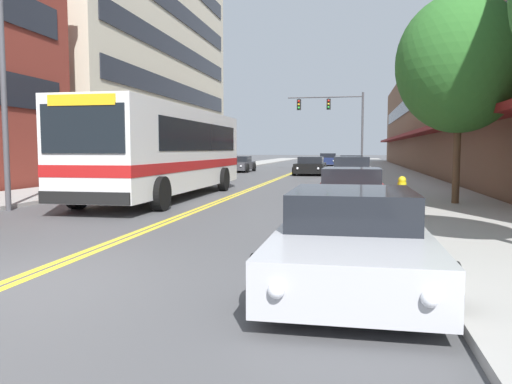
{
  "coord_description": "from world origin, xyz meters",
  "views": [
    {
      "loc": [
        4.45,
        -5.62,
        1.76
      ],
      "look_at": [
        -0.18,
        18.24,
        -0.31
      ],
      "focal_mm": 35.0,
      "sensor_mm": 36.0,
      "label": 1
    }
  ],
  "objects_px": {
    "city_bus": "(168,148)",
    "traffic_signal_mast": "(337,115)",
    "car_black_moving_lead": "(311,166)",
    "car_slate_blue_parked_right_far": "(351,165)",
    "car_champagne_parked_left_near": "(216,167)",
    "car_dark_grey_parked_left_far": "(239,164)",
    "fire_hydrant": "(402,189)",
    "car_silver_parked_right_foreground": "(352,237)",
    "car_red_parked_right_mid": "(351,192)",
    "car_white_parked_right_end": "(351,173)",
    "car_navy_moving_second": "(328,160)",
    "street_lamp_left_near": "(10,32)",
    "street_tree_right_mid": "(460,64)"
  },
  "relations": [
    {
      "from": "city_bus",
      "to": "car_red_parked_right_mid",
      "type": "bearing_deg",
      "value": -25.78
    },
    {
      "from": "car_silver_parked_right_foreground",
      "to": "street_lamp_left_near",
      "type": "bearing_deg",
      "value": 148.47
    },
    {
      "from": "car_slate_blue_parked_right_far",
      "to": "fire_hydrant",
      "type": "height_order",
      "value": "car_slate_blue_parked_right_far"
    },
    {
      "from": "car_dark_grey_parked_left_far",
      "to": "traffic_signal_mast",
      "type": "relative_size",
      "value": 0.67
    },
    {
      "from": "car_silver_parked_right_foreground",
      "to": "car_red_parked_right_mid",
      "type": "height_order",
      "value": "car_red_parked_right_mid"
    },
    {
      "from": "car_black_moving_lead",
      "to": "street_tree_right_mid",
      "type": "xyz_separation_m",
      "value": [
        5.99,
        -18.98,
        3.73
      ]
    },
    {
      "from": "car_dark_grey_parked_left_far",
      "to": "car_white_parked_right_end",
      "type": "height_order",
      "value": "car_white_parked_right_end"
    },
    {
      "from": "traffic_signal_mast",
      "to": "street_tree_right_mid",
      "type": "height_order",
      "value": "traffic_signal_mast"
    },
    {
      "from": "car_black_moving_lead",
      "to": "street_tree_right_mid",
      "type": "height_order",
      "value": "street_tree_right_mid"
    },
    {
      "from": "car_dark_grey_parked_left_far",
      "to": "car_white_parked_right_end",
      "type": "relative_size",
      "value": 1.03
    },
    {
      "from": "car_silver_parked_right_foreground",
      "to": "street_tree_right_mid",
      "type": "height_order",
      "value": "street_tree_right_mid"
    },
    {
      "from": "car_slate_blue_parked_right_far",
      "to": "fire_hydrant",
      "type": "relative_size",
      "value": 5.45
    },
    {
      "from": "car_dark_grey_parked_left_far",
      "to": "car_white_parked_right_end",
      "type": "xyz_separation_m",
      "value": [
        8.82,
        -14.27,
        0.07
      ]
    },
    {
      "from": "car_red_parked_right_mid",
      "to": "street_lamp_left_near",
      "type": "bearing_deg",
      "value": -170.51
    },
    {
      "from": "traffic_signal_mast",
      "to": "street_tree_right_mid",
      "type": "bearing_deg",
      "value": -80.62
    },
    {
      "from": "city_bus",
      "to": "car_slate_blue_parked_right_far",
      "type": "height_order",
      "value": "city_bus"
    },
    {
      "from": "street_lamp_left_near",
      "to": "street_tree_right_mid",
      "type": "height_order",
      "value": "street_lamp_left_near"
    },
    {
      "from": "car_dark_grey_parked_left_far",
      "to": "car_navy_moving_second",
      "type": "relative_size",
      "value": 0.97
    },
    {
      "from": "street_tree_right_mid",
      "to": "car_navy_moving_second",
      "type": "bearing_deg",
      "value": 98.32
    },
    {
      "from": "city_bus",
      "to": "traffic_signal_mast",
      "type": "height_order",
      "value": "traffic_signal_mast"
    },
    {
      "from": "car_champagne_parked_left_near",
      "to": "car_slate_blue_parked_right_far",
      "type": "relative_size",
      "value": 0.99
    },
    {
      "from": "car_silver_parked_right_foreground",
      "to": "traffic_signal_mast",
      "type": "distance_m",
      "value": 36.81
    },
    {
      "from": "car_dark_grey_parked_left_far",
      "to": "car_slate_blue_parked_right_far",
      "type": "bearing_deg",
      "value": -15.86
    },
    {
      "from": "car_champagne_parked_left_near",
      "to": "car_black_moving_lead",
      "type": "relative_size",
      "value": 0.97
    },
    {
      "from": "car_silver_parked_right_foreground",
      "to": "car_black_moving_lead",
      "type": "distance_m",
      "value": 28.31
    },
    {
      "from": "car_red_parked_right_mid",
      "to": "car_navy_moving_second",
      "type": "relative_size",
      "value": 0.92
    },
    {
      "from": "city_bus",
      "to": "car_slate_blue_parked_right_far",
      "type": "distance_m",
      "value": 19.75
    },
    {
      "from": "city_bus",
      "to": "traffic_signal_mast",
      "type": "bearing_deg",
      "value": 78.47
    },
    {
      "from": "city_bus",
      "to": "car_black_moving_lead",
      "type": "distance_m",
      "value": 18.0
    },
    {
      "from": "car_champagne_parked_left_near",
      "to": "car_dark_grey_parked_left_far",
      "type": "xyz_separation_m",
      "value": [
        0.0,
        6.7,
        -0.02
      ]
    },
    {
      "from": "car_champagne_parked_left_near",
      "to": "car_silver_parked_right_foreground",
      "type": "xyz_separation_m",
      "value": [
        8.87,
        -24.97,
        -0.04
      ]
    },
    {
      "from": "car_champagne_parked_left_near",
      "to": "street_lamp_left_near",
      "type": "height_order",
      "value": "street_lamp_left_near"
    },
    {
      "from": "car_champagne_parked_left_near",
      "to": "fire_hydrant",
      "type": "height_order",
      "value": "car_champagne_parked_left_near"
    },
    {
      "from": "car_red_parked_right_mid",
      "to": "car_black_moving_lead",
      "type": "height_order",
      "value": "car_black_moving_lead"
    },
    {
      "from": "car_champagne_parked_left_near",
      "to": "street_lamp_left_near",
      "type": "xyz_separation_m",
      "value": [
        -0.59,
        -19.17,
        4.42
      ]
    },
    {
      "from": "fire_hydrant",
      "to": "street_lamp_left_near",
      "type": "bearing_deg",
      "value": -163.55
    },
    {
      "from": "city_bus",
      "to": "traffic_signal_mast",
      "type": "distance_m",
      "value": 26.63
    },
    {
      "from": "city_bus",
      "to": "car_dark_grey_parked_left_far",
      "type": "relative_size",
      "value": 2.64
    },
    {
      "from": "car_silver_parked_right_foreground",
      "to": "street_tree_right_mid",
      "type": "distance_m",
      "value": 10.39
    },
    {
      "from": "car_slate_blue_parked_right_far",
      "to": "traffic_signal_mast",
      "type": "height_order",
      "value": "traffic_signal_mast"
    },
    {
      "from": "car_white_parked_right_end",
      "to": "car_navy_moving_second",
      "type": "distance_m",
      "value": 31.38
    },
    {
      "from": "car_slate_blue_parked_right_far",
      "to": "car_black_moving_lead",
      "type": "height_order",
      "value": "car_slate_blue_parked_right_far"
    },
    {
      "from": "car_champagne_parked_left_near",
      "to": "car_dark_grey_parked_left_far",
      "type": "height_order",
      "value": "car_champagne_parked_left_near"
    },
    {
      "from": "street_tree_right_mid",
      "to": "car_red_parked_right_mid",
      "type": "bearing_deg",
      "value": -150.07
    },
    {
      "from": "car_dark_grey_parked_left_far",
      "to": "car_silver_parked_right_foreground",
      "type": "relative_size",
      "value": 0.9
    },
    {
      "from": "car_navy_moving_second",
      "to": "car_silver_parked_right_foreground",
      "type": "bearing_deg",
      "value": -86.85
    },
    {
      "from": "traffic_signal_mast",
      "to": "fire_hydrant",
      "type": "distance_m",
      "value": 27.97
    },
    {
      "from": "car_red_parked_right_mid",
      "to": "car_slate_blue_parked_right_far",
      "type": "relative_size",
      "value": 0.94
    },
    {
      "from": "car_black_moving_lead",
      "to": "fire_hydrant",
      "type": "height_order",
      "value": "car_black_moving_lead"
    },
    {
      "from": "car_dark_grey_parked_left_far",
      "to": "traffic_signal_mast",
      "type": "xyz_separation_m",
      "value": [
        7.45,
        4.87,
        4.11
      ]
    }
  ]
}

